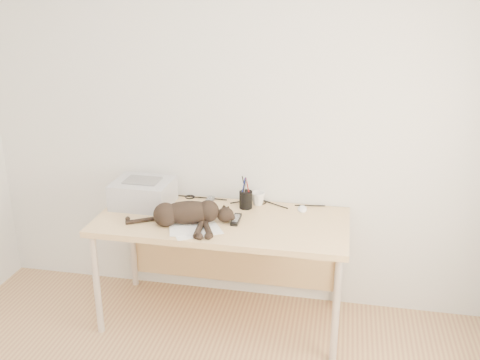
% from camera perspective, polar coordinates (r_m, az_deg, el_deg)
% --- Properties ---
extents(wall_back, '(3.50, 0.00, 3.50)m').
position_cam_1_polar(wall_back, '(3.56, -0.75, 6.43)').
color(wall_back, silver).
rests_on(wall_back, floor).
extents(desk, '(1.60, 0.70, 0.74)m').
position_cam_1_polar(desk, '(3.54, -1.62, -5.59)').
color(desk, '#E8C188').
rests_on(desk, floor).
extents(printer, '(0.39, 0.33, 0.18)m').
position_cam_1_polar(printer, '(3.65, -10.29, -1.35)').
color(printer, silver).
rests_on(printer, desk).
extents(papers, '(0.37, 0.32, 0.01)m').
position_cam_1_polar(papers, '(3.27, -4.85, -5.25)').
color(papers, white).
rests_on(papers, desk).
extents(cat, '(0.68, 0.34, 0.15)m').
position_cam_1_polar(cat, '(3.33, -5.85, -3.63)').
color(cat, black).
rests_on(cat, desk).
extents(mug, '(0.13, 0.13, 0.09)m').
position_cam_1_polar(mug, '(3.61, 1.94, -1.98)').
color(mug, white).
rests_on(mug, desk).
extents(pen_cup, '(0.09, 0.09, 0.22)m').
position_cam_1_polar(pen_cup, '(3.55, 0.62, -2.08)').
color(pen_cup, black).
rests_on(pen_cup, desk).
extents(remote_grey, '(0.06, 0.17, 0.02)m').
position_cam_1_polar(remote_grey, '(3.66, -3.37, -2.28)').
color(remote_grey, slate).
rests_on(remote_grey, desk).
extents(remote_black, '(0.05, 0.17, 0.02)m').
position_cam_1_polar(remote_black, '(3.37, -0.42, -4.24)').
color(remote_black, black).
rests_on(remote_black, desk).
extents(mouse, '(0.07, 0.11, 0.03)m').
position_cam_1_polar(mouse, '(3.56, 6.66, -2.92)').
color(mouse, white).
rests_on(mouse, desk).
extents(cable_tangle, '(1.36, 0.08, 0.01)m').
position_cam_1_polar(cable_tangle, '(3.68, -0.87, -2.16)').
color(cable_tangle, black).
rests_on(cable_tangle, desk).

